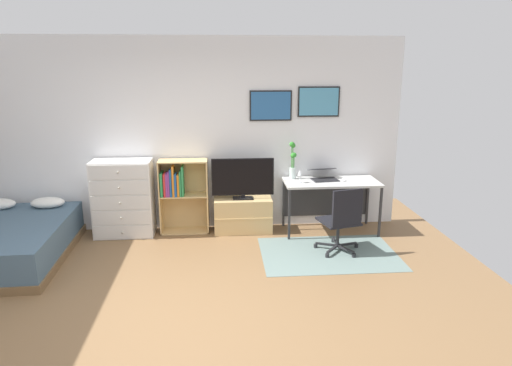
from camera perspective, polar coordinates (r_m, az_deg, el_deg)
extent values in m
plane|color=brown|center=(4.69, -10.13, -15.37)|extent=(7.20, 7.20, 0.00)
cube|color=white|center=(6.57, -8.73, 5.84)|extent=(6.12, 0.06, 2.70)
cube|color=black|center=(6.50, 1.84, 9.56)|extent=(0.59, 0.02, 0.42)
cube|color=#285B93|center=(6.48, 1.85, 9.55)|extent=(0.55, 0.01, 0.38)
cube|color=black|center=(6.60, 7.78, 9.96)|extent=(0.59, 0.02, 0.42)
cube|color=#4C93B7|center=(6.59, 7.80, 9.95)|extent=(0.55, 0.01, 0.38)
cube|color=slate|center=(5.94, 9.00, -8.62)|extent=(1.70, 1.20, 0.01)
cube|color=brown|center=(6.44, -28.59, -7.98)|extent=(1.50, 1.98, 0.10)
cube|color=#476075|center=(6.37, -28.83, -6.12)|extent=(1.46, 1.94, 0.35)
ellipsoid|color=white|center=(6.83, -24.41, -2.23)|extent=(0.45, 0.29, 0.14)
cube|color=silver|center=(6.60, -16.10, -1.83)|extent=(0.80, 0.42, 1.06)
cube|color=silver|center=(6.52, -16.20, -5.89)|extent=(0.76, 0.01, 0.19)
sphere|color=#A59E8C|center=(6.51, -16.23, -5.94)|extent=(0.03, 0.03, 0.03)
cube|color=silver|center=(6.45, -16.33, -4.15)|extent=(0.76, 0.01, 0.19)
sphere|color=#A59E8C|center=(6.44, -16.36, -4.19)|extent=(0.03, 0.03, 0.03)
cube|color=silver|center=(6.39, -16.46, -2.37)|extent=(0.76, 0.01, 0.19)
sphere|color=#A59E8C|center=(6.38, -16.49, -2.41)|extent=(0.03, 0.03, 0.03)
cube|color=silver|center=(6.34, -16.60, -0.56)|extent=(0.76, 0.01, 0.19)
sphere|color=#A59E8C|center=(6.32, -16.63, -0.59)|extent=(0.03, 0.03, 0.03)
cube|color=silver|center=(6.29, -16.73, 1.29)|extent=(0.76, 0.01, 0.19)
sphere|color=#A59E8C|center=(6.27, -16.76, 1.25)|extent=(0.03, 0.03, 0.03)
cube|color=tan|center=(6.57, -11.76, -1.70)|extent=(0.02, 0.30, 1.04)
cube|color=tan|center=(6.52, -6.03, -1.60)|extent=(0.02, 0.30, 1.04)
cube|color=tan|center=(6.70, -8.74, -5.85)|extent=(0.67, 0.30, 0.02)
cube|color=tan|center=(6.54, -8.91, -1.48)|extent=(0.64, 0.30, 0.02)
cube|color=tan|center=(6.42, -9.08, 2.72)|extent=(0.64, 0.30, 0.02)
cube|color=tan|center=(6.68, -8.82, -1.31)|extent=(0.67, 0.01, 1.04)
cube|color=#2D8C4C|center=(6.49, -11.56, -0.11)|extent=(0.03, 0.22, 0.33)
cube|color=red|center=(6.46, -11.24, -0.20)|extent=(0.03, 0.17, 0.32)
cube|color=#8C388C|center=(6.48, -10.95, -0.14)|extent=(0.03, 0.22, 0.32)
cube|color=#8C388C|center=(6.46, -10.74, -0.06)|extent=(0.02, 0.19, 0.35)
cube|color=#1E519E|center=(6.48, -10.47, 0.14)|extent=(0.03, 0.23, 0.38)
cube|color=orange|center=(6.44, -10.21, 0.27)|extent=(0.03, 0.17, 0.43)
cube|color=#1E519E|center=(6.45, -9.91, -0.19)|extent=(0.03, 0.18, 0.32)
cube|color=orange|center=(6.46, -9.58, -0.21)|extent=(0.03, 0.20, 0.30)
cube|color=#2D8C4C|center=(6.46, -9.33, 0.00)|extent=(0.02, 0.22, 0.35)
cube|color=#2D8C4C|center=(6.46, -9.06, 0.30)|extent=(0.03, 0.23, 0.41)
cube|color=tan|center=(6.56, -1.63, -3.95)|extent=(0.81, 0.40, 0.49)
cube|color=tan|center=(6.37, -1.53, -4.53)|extent=(0.81, 0.01, 0.02)
cube|color=black|center=(6.47, -1.63, -1.88)|extent=(0.28, 0.16, 0.02)
cube|color=black|center=(6.46, -1.64, -1.58)|extent=(0.06, 0.04, 0.05)
cube|color=black|center=(6.39, -1.65, 0.76)|extent=(0.87, 0.02, 0.52)
cube|color=black|center=(6.38, -1.65, 0.74)|extent=(0.84, 0.01, 0.49)
cube|color=silver|center=(6.50, 9.32, 0.11)|extent=(1.32, 0.62, 0.03)
cube|color=#2D2D30|center=(6.22, 4.14, -3.94)|extent=(0.03, 0.03, 0.71)
cube|color=#2D2D30|center=(6.53, 15.14, -3.53)|extent=(0.03, 0.03, 0.71)
cube|color=#2D2D30|center=(6.75, 3.43, -2.46)|extent=(0.03, 0.03, 0.71)
cube|color=#2D2D30|center=(7.03, 13.64, -2.15)|extent=(0.03, 0.03, 0.71)
cube|color=#2D2D30|center=(6.87, 8.62, -1.98)|extent=(1.26, 0.02, 0.50)
cylinder|color=#232326|center=(6.19, 12.32, -7.61)|extent=(0.05, 0.05, 0.05)
cube|color=#232326|center=(6.10, 11.20, -7.45)|extent=(0.28, 0.10, 0.02)
cylinder|color=#232326|center=(6.31, 9.56, -7.03)|extent=(0.05, 0.05, 0.05)
cube|color=#232326|center=(6.17, 9.80, -7.16)|extent=(0.05, 0.28, 0.02)
cylinder|color=#232326|center=(6.09, 7.39, -7.75)|extent=(0.05, 0.05, 0.05)
cube|color=#232326|center=(6.06, 8.72, -7.52)|extent=(0.27, 0.13, 0.02)
cylinder|color=#232326|center=(5.82, 8.82, -8.89)|extent=(0.05, 0.05, 0.05)
cube|color=#232326|center=(5.92, 9.45, -8.08)|extent=(0.20, 0.23, 0.02)
cylinder|color=#232326|center=(5.88, 12.02, -8.78)|extent=(0.05, 0.05, 0.05)
cube|color=#232326|center=(5.95, 11.03, -8.03)|extent=(0.17, 0.25, 0.02)
cylinder|color=#232326|center=(5.98, 10.11, -6.18)|extent=(0.04, 0.04, 0.30)
cube|color=black|center=(5.92, 10.18, -4.68)|extent=(0.53, 0.53, 0.03)
cube|color=black|center=(5.69, 11.25, -3.01)|extent=(0.39, 0.13, 0.45)
cube|color=#333338|center=(6.53, 8.53, 0.40)|extent=(0.39, 0.29, 0.01)
cube|color=black|center=(6.53, 8.55, 0.46)|extent=(0.36, 0.26, 0.00)
cube|color=#333338|center=(6.65, 8.12, 1.71)|extent=(0.39, 0.27, 0.07)
cube|color=black|center=(6.64, 8.14, 1.71)|extent=(0.36, 0.25, 0.06)
ellipsoid|color=silver|center=(6.54, 10.82, 0.40)|extent=(0.06, 0.10, 0.03)
cylinder|color=silver|center=(6.55, 4.55, 1.22)|extent=(0.09, 0.09, 0.16)
cylinder|color=#3D8438|center=(6.53, 4.72, 2.21)|extent=(0.01, 0.01, 0.29)
sphere|color=#308B2C|center=(6.50, 4.75, 3.48)|extent=(0.07, 0.07, 0.07)
cylinder|color=#3D8438|center=(6.53, 4.58, 2.81)|extent=(0.01, 0.01, 0.43)
sphere|color=#308B2C|center=(6.49, 4.61, 4.66)|extent=(0.07, 0.07, 0.07)
cylinder|color=#3D8438|center=(6.50, 4.43, 2.86)|extent=(0.01, 0.01, 0.45)
sphere|color=#308B2C|center=(6.46, 4.47, 4.80)|extent=(0.07, 0.07, 0.07)
cylinder|color=#3D8438|center=(6.51, 4.58, 2.15)|extent=(0.01, 0.01, 0.29)
sphere|color=#308B2C|center=(6.48, 4.61, 3.40)|extent=(0.07, 0.07, 0.07)
cylinder|color=silver|center=(6.35, 5.45, 0.06)|extent=(0.06, 0.06, 0.01)
cylinder|color=silver|center=(6.34, 5.46, 0.52)|extent=(0.01, 0.01, 0.10)
cone|color=silver|center=(6.32, 5.48, 1.29)|extent=(0.07, 0.07, 0.07)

